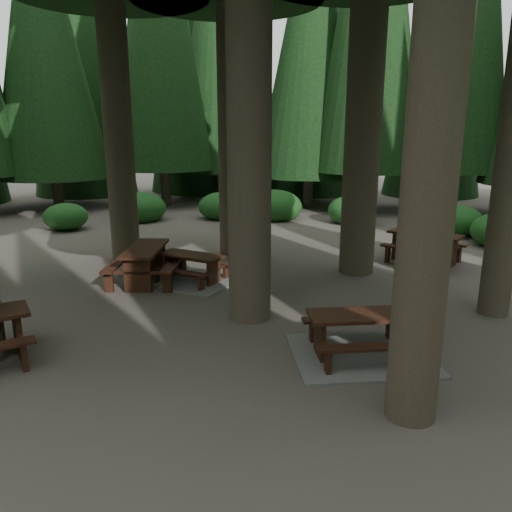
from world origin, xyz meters
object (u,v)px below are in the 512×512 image
(picnic_table_d, at_px, (424,243))
(picnic_table_c, at_px, (192,273))
(picnic_table_a, at_px, (361,342))
(picnic_table_b, at_px, (146,259))

(picnic_table_d, bearing_deg, picnic_table_c, -124.53)
(picnic_table_a, xyz_separation_m, picnic_table_d, (0.93, 6.72, 0.31))
(picnic_table_a, xyz_separation_m, picnic_table_c, (-4.51, 2.90, -0.03))
(picnic_table_b, bearing_deg, picnic_table_a, -131.41)
(picnic_table_d, bearing_deg, picnic_table_a, -77.45)
(picnic_table_c, relative_size, picnic_table_d, 0.99)
(picnic_table_a, height_order, picnic_table_d, picnic_table_d)
(picnic_table_b, bearing_deg, picnic_table_c, -88.45)
(picnic_table_a, relative_size, picnic_table_c, 1.19)
(picnic_table_a, distance_m, picnic_table_b, 6.14)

